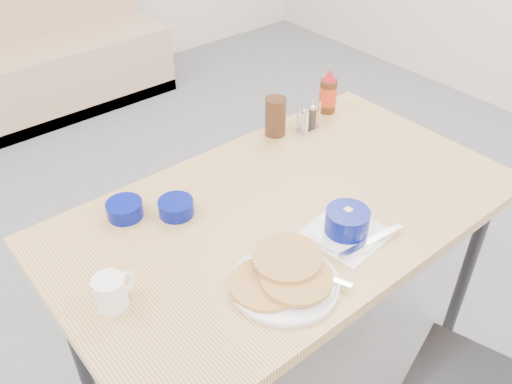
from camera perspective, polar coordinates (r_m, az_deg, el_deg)
booth_bench at (r=3.83m, az=-24.04°, el=12.26°), size 1.90×0.56×1.22m
dining_table at (r=1.65m, az=3.17°, el=-3.28°), size 1.40×0.80×0.76m
pancake_plate at (r=1.37m, az=2.99°, el=-8.99°), size 0.27×0.27×0.05m
coffee_mug at (r=1.35m, az=-14.97°, el=-10.08°), size 0.11×0.08×0.09m
grits_setting at (r=1.52m, az=9.56°, el=-3.42°), size 0.24×0.22×0.08m
creamer_bowl at (r=1.61m, az=-13.65°, el=-1.79°), size 0.11×0.11×0.05m
butter_bowl at (r=1.59m, az=-8.41°, el=-1.62°), size 0.10×0.10×0.05m
amber_tumbler at (r=1.92m, az=2.06°, el=7.96°), size 0.08×0.08×0.14m
condiment_caddy at (r=1.98m, az=5.54°, el=7.60°), size 0.09×0.05×0.10m
syrup_bottle at (r=2.09m, az=7.59°, el=10.25°), size 0.07×0.07×0.17m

